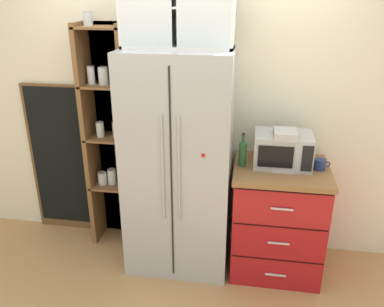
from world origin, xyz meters
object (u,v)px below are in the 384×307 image
object	(u,v)px
chalkboard_menu	(61,160)
bottle_amber	(283,151)
mug_navy	(320,164)
bottle_green	(243,152)
mug_sage	(283,162)
refrigerator	(180,163)
coffee_maker	(284,148)
microwave	(283,149)

from	to	relation	value
chalkboard_menu	bottle_amber	bearing A→B (deg)	-7.65
mug_navy	bottle_green	distance (m)	0.60
mug_navy	bottle_amber	bearing A→B (deg)	177.29
bottle_green	chalkboard_menu	size ratio (longest dim) A/B	0.19
mug_sage	mug_navy	world-z (taller)	mug_sage
refrigerator	chalkboard_menu	size ratio (longest dim) A/B	1.26
mug_navy	refrigerator	bearing A→B (deg)	-179.02
coffee_maker	bottle_amber	distance (m)	0.03
mug_sage	bottle_amber	distance (m)	0.08
microwave	mug_sage	size ratio (longest dim) A/B	3.91
refrigerator	microwave	distance (m)	0.82
bottle_green	bottle_amber	xyz separation A→B (m)	(0.31, 0.04, 0.01)
microwave	coffee_maker	xyz separation A→B (m)	(0.00, -0.04, 0.03)
microwave	mug_navy	distance (m)	0.30
coffee_maker	bottle_amber	xyz separation A→B (m)	(0.00, 0.01, -0.03)
bottle_amber	chalkboard_menu	size ratio (longest dim) A/B	0.20
refrigerator	mug_navy	xyz separation A→B (m)	(1.09, 0.02, 0.06)
mug_sage	mug_navy	distance (m)	0.28
coffee_maker	mug_navy	distance (m)	0.31
bottle_green	bottle_amber	distance (m)	0.31
mug_sage	chalkboard_menu	xyz separation A→B (m)	(-2.01, 0.30, -0.25)
coffee_maker	mug_sage	size ratio (longest dim) A/B	2.75
refrigerator	coffee_maker	xyz separation A→B (m)	(0.81, 0.02, 0.17)
bottle_green	mug_navy	bearing A→B (deg)	2.21
bottle_green	microwave	bearing A→B (deg)	11.79
microwave	mug_navy	size ratio (longest dim) A/B	3.59
microwave	bottle_green	distance (m)	0.31
mug_navy	bottle_amber	distance (m)	0.30
mug_navy	bottle_green	bearing A→B (deg)	-177.79
bottle_amber	chalkboard_menu	world-z (taller)	chalkboard_menu
mug_sage	mug_navy	xyz separation A→B (m)	(0.28, 0.02, -0.01)
mug_sage	bottle_amber	world-z (taller)	bottle_amber
bottle_amber	chalkboard_menu	distance (m)	2.05
bottle_amber	bottle_green	bearing A→B (deg)	-173.33
bottle_green	coffee_maker	bearing A→B (deg)	4.04
refrigerator	bottle_green	xyz separation A→B (m)	(0.50, -0.00, 0.14)
microwave	coffee_maker	size ratio (longest dim) A/B	1.42
coffee_maker	bottle_green	xyz separation A→B (m)	(-0.31, -0.02, -0.04)
coffee_maker	mug_navy	xyz separation A→B (m)	(0.28, 0.00, -0.11)
refrigerator	bottle_green	world-z (taller)	refrigerator
bottle_green	bottle_amber	bearing A→B (deg)	6.67
microwave	refrigerator	bearing A→B (deg)	-175.76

